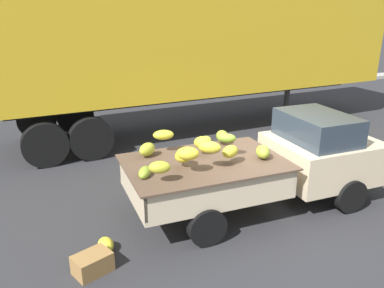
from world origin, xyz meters
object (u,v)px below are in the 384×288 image
at_px(fallen_banana_bunch_near_tailgate, 106,245).
at_px(produce_crate, 92,263).
at_px(pickup_truck, 296,157).
at_px(semi_trailer, 199,45).

relative_size(fallen_banana_bunch_near_tailgate, produce_crate, 0.65).
height_order(pickup_truck, fallen_banana_bunch_near_tailgate, pickup_truck).
bearing_deg(pickup_truck, fallen_banana_bunch_near_tailgate, -173.72).
distance_m(pickup_truck, fallen_banana_bunch_near_tailgate, 3.87).
distance_m(semi_trailer, produce_crate, 7.59).
relative_size(pickup_truck, fallen_banana_bunch_near_tailgate, 14.48).
bearing_deg(semi_trailer, fallen_banana_bunch_near_tailgate, -128.56).
xyz_separation_m(semi_trailer, produce_crate, (-4.15, -5.89, -2.39)).
distance_m(semi_trailer, fallen_banana_bunch_near_tailgate, 7.12).
distance_m(fallen_banana_bunch_near_tailgate, produce_crate, 0.52).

